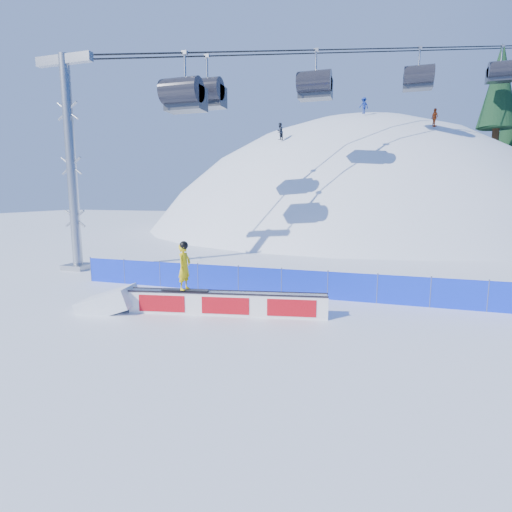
% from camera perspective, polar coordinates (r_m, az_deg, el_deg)
% --- Properties ---
extents(ground, '(160.00, 160.00, 0.00)m').
position_cam_1_polar(ground, '(13.19, 3.19, -10.74)').
color(ground, white).
rests_on(ground, ground).
extents(snow_hill, '(64.00, 64.00, 64.00)m').
position_cam_1_polar(snow_hill, '(58.60, 13.50, -13.87)').
color(snow_hill, silver).
rests_on(snow_hill, ground).
extents(safety_fence, '(22.05, 0.05, 1.30)m').
position_cam_1_polar(safety_fence, '(17.25, 6.90, -3.98)').
color(safety_fence, '#0E2CD8').
rests_on(safety_fence, ground).
extents(chairlift, '(40.80, 41.70, 22.00)m').
position_cam_1_polar(chairlift, '(41.49, 21.13, 25.81)').
color(chairlift, '#8E929B').
rests_on(chairlift, ground).
extents(rail_box, '(7.34, 1.83, 0.88)m').
position_cam_1_polar(rail_box, '(14.81, -4.23, -6.77)').
color(rail_box, white).
rests_on(rail_box, ground).
extents(snow_ramp, '(2.37, 1.72, 1.35)m').
position_cam_1_polar(snow_ramp, '(16.44, -20.28, -7.30)').
color(snow_ramp, white).
rests_on(snow_ramp, ground).
extents(snowboarder, '(1.79, 0.66, 1.84)m').
position_cam_1_polar(snowboarder, '(14.89, -10.20, -1.46)').
color(snowboarder, black).
rests_on(snowboarder, rail_box).
extents(distant_skiers, '(21.95, 6.93, 6.96)m').
position_cam_1_polar(distant_skiers, '(42.77, 18.01, 17.65)').
color(distant_skiers, black).
rests_on(distant_skiers, ground).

